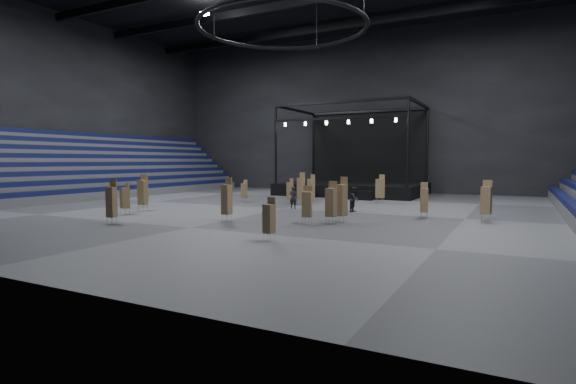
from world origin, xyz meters
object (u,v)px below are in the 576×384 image
at_px(flight_case_left, 308,193).
at_px(chair_stack_13, 112,201).
at_px(chair_stack_4, 144,191).
at_px(man_center, 293,197).
at_px(chair_stack_2, 269,218).
at_px(chair_stack_8, 342,199).
at_px(chair_stack_5, 301,188).
at_px(crew_member, 354,199).
at_px(chair_stack_6, 307,204).
at_px(chair_stack_11, 331,202).
at_px(stage, 355,180).
at_px(flight_case_mid, 350,196).
at_px(flight_case_right, 365,195).
at_px(chair_stack_3, 486,200).
at_px(chair_stack_9, 143,192).
at_px(chair_stack_10, 380,188).
at_px(chair_stack_1, 244,190).
at_px(chair_stack_7, 227,199).
at_px(chair_stack_15, 311,188).
at_px(chair_stack_14, 125,198).
at_px(chair_stack_0, 424,199).
at_px(chair_stack_12, 290,191).

relative_size(flight_case_left, chair_stack_13, 0.54).
distance_m(chair_stack_4, man_center, 11.51).
relative_size(chair_stack_2, chair_stack_8, 0.74).
relative_size(chair_stack_5, crew_member, 1.49).
height_order(chair_stack_6, chair_stack_11, chair_stack_11).
bearing_deg(stage, flight_case_mid, -74.99).
bearing_deg(chair_stack_13, flight_case_right, 57.37).
relative_size(chair_stack_3, chair_stack_9, 0.93).
bearing_deg(stage, chair_stack_10, -59.63).
xyz_separation_m(flight_case_mid, crew_member, (3.60, -9.31, 0.52)).
distance_m(chair_stack_1, chair_stack_11, 14.89).
bearing_deg(chair_stack_2, chair_stack_1, 133.32).
bearing_deg(chair_stack_7, chair_stack_15, 95.54).
height_order(chair_stack_4, chair_stack_6, chair_stack_4).
bearing_deg(crew_member, chair_stack_11, -166.68).
xyz_separation_m(chair_stack_3, chair_stack_13, (-18.51, -10.56, -0.01)).
bearing_deg(chair_stack_8, chair_stack_14, -151.03).
bearing_deg(chair_stack_14, chair_stack_15, 83.36).
distance_m(chair_stack_11, chair_stack_15, 13.19).
bearing_deg(chair_stack_6, chair_stack_10, 73.85).
height_order(chair_stack_2, chair_stack_11, chair_stack_11).
xyz_separation_m(flight_case_right, chair_stack_11, (2.93, -15.49, 0.83)).
bearing_deg(chair_stack_3, flight_case_left, 154.44).
xyz_separation_m(flight_case_left, chair_stack_0, (12.97, -11.03, 0.70)).
distance_m(chair_stack_2, chair_stack_15, 18.62).
bearing_deg(chair_stack_11, flight_case_mid, 109.58).
distance_m(flight_case_right, chair_stack_9, 19.09).
bearing_deg(chair_stack_2, crew_member, 98.87).
distance_m(flight_case_right, chair_stack_3, 14.75).
bearing_deg(chair_stack_12, chair_stack_3, 8.70).
bearing_deg(chair_stack_11, chair_stack_7, -161.20).
bearing_deg(chair_stack_8, crew_member, 119.14).
bearing_deg(chair_stack_1, flight_case_right, 44.75).
xyz_separation_m(chair_stack_0, chair_stack_3, (3.48, 0.04, 0.13)).
distance_m(man_center, crew_member, 4.76).
height_order(chair_stack_11, chair_stack_14, chair_stack_11).
xyz_separation_m(flight_case_right, chair_stack_15, (-3.51, -3.98, 0.81)).
bearing_deg(chair_stack_7, chair_stack_2, -36.82).
height_order(chair_stack_13, chair_stack_15, chair_stack_13).
bearing_deg(chair_stack_4, chair_stack_1, 49.81).
bearing_deg(chair_stack_0, chair_stack_2, -126.36).
xyz_separation_m(flight_case_left, chair_stack_6, (7.76, -16.83, 0.71)).
relative_size(chair_stack_1, chair_stack_6, 0.88).
bearing_deg(chair_stack_5, chair_stack_11, -48.11).
height_order(chair_stack_6, man_center, chair_stack_6).
relative_size(chair_stack_8, chair_stack_13, 1.05).
relative_size(stage, chair_stack_7, 5.51).
height_order(chair_stack_3, chair_stack_5, chair_stack_5).
relative_size(chair_stack_5, chair_stack_9, 1.00).
bearing_deg(crew_member, flight_case_right, 18.86).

